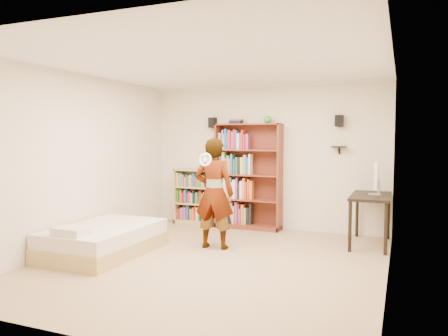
# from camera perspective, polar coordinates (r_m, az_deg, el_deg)

# --- Properties ---
(ground) EXTENTS (4.50, 5.00, 0.01)m
(ground) POSITION_cam_1_polar(r_m,az_deg,el_deg) (6.13, -1.53, -12.21)
(ground) COLOR tan
(ground) RESTS_ON ground
(room_shell) EXTENTS (4.52, 5.02, 2.71)m
(room_shell) POSITION_cam_1_polar(r_m,az_deg,el_deg) (5.89, -1.56, 4.49)
(room_shell) COLOR beige
(room_shell) RESTS_ON ground
(crown_molding) EXTENTS (4.50, 5.00, 0.06)m
(crown_molding) POSITION_cam_1_polar(r_m,az_deg,el_deg) (5.97, -1.58, 13.24)
(crown_molding) COLOR silver
(crown_molding) RESTS_ON room_shell
(speaker_left) EXTENTS (0.14, 0.12, 0.20)m
(speaker_left) POSITION_cam_1_polar(r_m,az_deg,el_deg) (8.51, -1.51, 5.94)
(speaker_left) COLOR black
(speaker_left) RESTS_ON room_shell
(speaker_right) EXTENTS (0.14, 0.12, 0.20)m
(speaker_right) POSITION_cam_1_polar(r_m,az_deg,el_deg) (7.86, 14.81, 5.97)
(speaker_right) COLOR black
(speaker_right) RESTS_ON room_shell
(wall_shelf) EXTENTS (0.25, 0.16, 0.02)m
(wall_shelf) POSITION_cam_1_polar(r_m,az_deg,el_deg) (7.87, 14.76, 2.69)
(wall_shelf) COLOR black
(wall_shelf) RESTS_ON room_shell
(tall_bookshelf) EXTENTS (1.24, 0.36, 1.97)m
(tall_bookshelf) POSITION_cam_1_polar(r_m,az_deg,el_deg) (8.18, 3.21, -1.11)
(tall_bookshelf) COLOR brown
(tall_bookshelf) RESTS_ON ground
(low_bookshelf) EXTENTS (0.87, 0.32, 1.08)m
(low_bookshelf) POSITION_cam_1_polar(r_m,az_deg,el_deg) (8.67, -3.63, -3.77)
(low_bookshelf) COLOR tan
(low_bookshelf) RESTS_ON ground
(computer_desk) EXTENTS (0.59, 1.18, 0.81)m
(computer_desk) POSITION_cam_1_polar(r_m,az_deg,el_deg) (7.35, 18.56, -6.46)
(computer_desk) COLOR black
(computer_desk) RESTS_ON ground
(imac) EXTENTS (0.18, 0.53, 0.52)m
(imac) POSITION_cam_1_polar(r_m,az_deg,el_deg) (7.29, 19.11, -1.29)
(imac) COLOR white
(imac) RESTS_ON computer_desk
(daybed) EXTENTS (1.16, 1.78, 0.53)m
(daybed) POSITION_cam_1_polar(r_m,az_deg,el_deg) (6.72, -15.43, -8.60)
(daybed) COLOR silver
(daybed) RESTS_ON ground
(person) EXTENTS (0.66, 0.46, 1.71)m
(person) POSITION_cam_1_polar(r_m,az_deg,el_deg) (6.73, -1.30, -3.31)
(person) COLOR black
(person) RESTS_ON ground
(wii_wheel) EXTENTS (0.20, 0.08, 0.21)m
(wii_wheel) POSITION_cam_1_polar(r_m,az_deg,el_deg) (6.39, -2.46, 1.10)
(wii_wheel) COLOR white
(wii_wheel) RESTS_ON person
(navy_bag) EXTENTS (0.40, 0.32, 0.47)m
(navy_bag) POSITION_cam_1_polar(r_m,az_deg,el_deg) (8.46, 0.28, -6.05)
(navy_bag) COLOR black
(navy_bag) RESTS_ON ground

